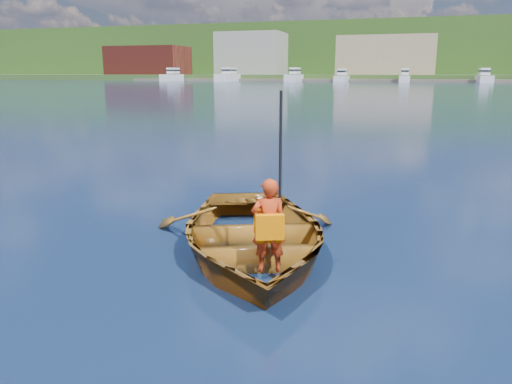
{
  "coord_description": "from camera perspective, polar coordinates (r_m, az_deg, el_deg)",
  "views": [
    {
      "loc": [
        2.96,
        -5.36,
        2.46
      ],
      "look_at": [
        1.05,
        0.96,
        0.89
      ],
      "focal_mm": 35.0,
      "sensor_mm": 36.0,
      "label": 1
    }
  ],
  "objects": [
    {
      "name": "child_paddler",
      "position": [
        6.01,
        1.49,
        -3.79
      ],
      "size": [
        0.49,
        0.44,
        2.17
      ],
      "color": "#BD3312",
      "rests_on": "ground"
    },
    {
      "name": "waterfront_buildings",
      "position": [
        170.77,
        13.66,
        14.83
      ],
      "size": [
        202.0,
        16.0,
        14.0
      ],
      "color": "brown",
      "rests_on": "ground"
    },
    {
      "name": "marina_yachts",
      "position": [
        148.79,
        14.84,
        12.59
      ],
      "size": [
        147.96,
        13.85,
        4.43
      ],
      "color": "silver",
      "rests_on": "ground"
    },
    {
      "name": "hillside_trees",
      "position": [
        238.07,
        15.64,
        16.37
      ],
      "size": [
        273.76,
        88.66,
        24.3
      ],
      "color": "#382314",
      "rests_on": "ground"
    },
    {
      "name": "dock",
      "position": [
        154.08,
        11.57,
        12.39
      ],
      "size": [
        159.99,
        12.42,
        0.8
      ],
      "color": "brown",
      "rests_on": "ground"
    },
    {
      "name": "rowboat",
      "position": [
        6.97,
        -0.52,
        -4.85
      ],
      "size": [
        4.24,
        4.92,
        0.86
      ],
      "color": "brown",
      "rests_on": "ground"
    },
    {
      "name": "shoreline",
      "position": [
        242.11,
        16.64,
        14.74
      ],
      "size": [
        400.0,
        140.0,
        22.0
      ],
      "color": "#2E5A20",
      "rests_on": "ground"
    },
    {
      "name": "ground",
      "position": [
        6.6,
        -11.35,
        -8.79
      ],
      "size": [
        600.0,
        600.0,
        0.0
      ],
      "color": "#111F3C",
      "rests_on": "ground"
    }
  ]
}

